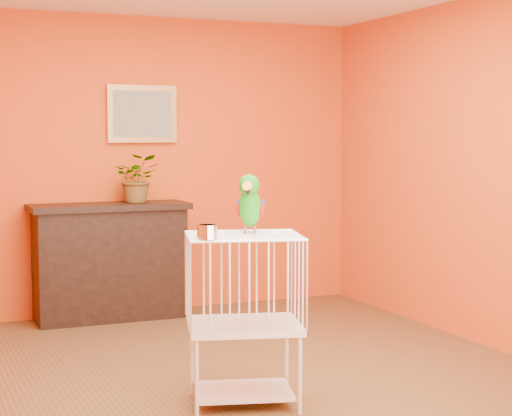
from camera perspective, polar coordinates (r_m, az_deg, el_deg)
name	(u,v)px	position (r m, az deg, el deg)	size (l,w,h in m)	color
ground	(237,376)	(5.69, -1.26, -11.10)	(4.50, 4.50, 0.00)	brown
room_shell	(237,132)	(5.47, -1.29, 5.06)	(4.50, 4.50, 4.50)	#D94614
console_cabinet	(110,261)	(7.37, -9.71, -3.53)	(1.33, 0.48, 0.99)	black
potted_plant	(137,184)	(7.38, -7.92, 1.62)	(0.37, 0.42, 0.32)	#26722D
framed_picture	(142,114)	(7.57, -7.59, 6.24)	(0.62, 0.04, 0.50)	#B98342
birdcage	(244,317)	(4.98, -0.81, -7.28)	(0.75, 0.65, 1.00)	white
feed_cup	(207,232)	(4.67, -3.27, -1.59)	(0.11, 0.11, 0.08)	silver
parrot	(250,203)	(4.96, -0.41, 0.32)	(0.22, 0.30, 0.35)	#59544C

